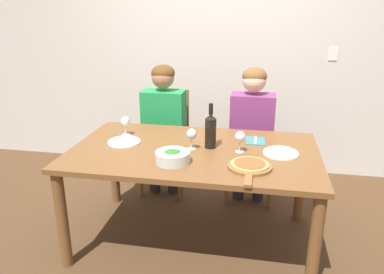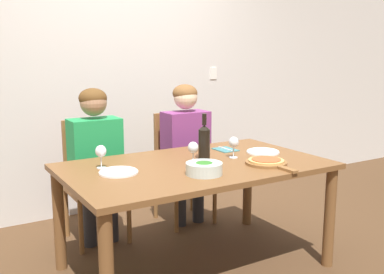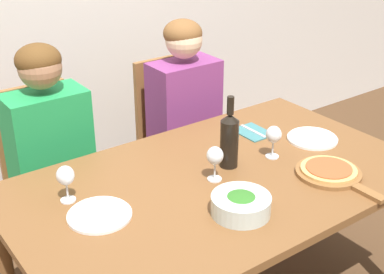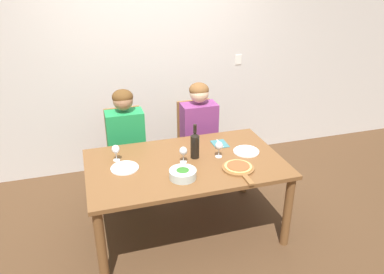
% 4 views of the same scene
% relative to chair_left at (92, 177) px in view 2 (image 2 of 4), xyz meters
% --- Properties ---
extents(ground_plane, '(40.00, 40.00, 0.00)m').
position_rel_chair_left_xyz_m(ground_plane, '(0.42, -0.87, -0.50)').
color(ground_plane, '#4C331E').
extents(back_wall, '(10.00, 0.06, 2.70)m').
position_rel_chair_left_xyz_m(back_wall, '(0.42, 0.59, 0.85)').
color(back_wall, silver).
rests_on(back_wall, ground).
extents(dining_table, '(1.73, 1.03, 0.74)m').
position_rel_chair_left_xyz_m(dining_table, '(0.42, -0.87, 0.15)').
color(dining_table, brown).
rests_on(dining_table, ground).
extents(chair_left, '(0.42, 0.42, 0.94)m').
position_rel_chair_left_xyz_m(chair_left, '(0.00, 0.00, 0.00)').
color(chair_left, brown).
rests_on(chair_left, ground).
extents(chair_right, '(0.42, 0.42, 0.94)m').
position_rel_chair_left_xyz_m(chair_right, '(0.80, 0.00, 0.00)').
color(chair_right, brown).
rests_on(chair_right, ground).
extents(person_woman, '(0.47, 0.51, 1.20)m').
position_rel_chair_left_xyz_m(person_woman, '(-0.00, -0.12, 0.23)').
color(person_woman, '#28282D').
rests_on(person_woman, ground).
extents(person_man, '(0.47, 0.51, 1.20)m').
position_rel_chair_left_xyz_m(person_man, '(0.80, -0.12, 0.23)').
color(person_man, '#28282D').
rests_on(person_man, ground).
extents(wine_bottle, '(0.08, 0.08, 0.32)m').
position_rel_chair_left_xyz_m(wine_bottle, '(0.53, -0.81, 0.37)').
color(wine_bottle, black).
rests_on(wine_bottle, dining_table).
extents(broccoli_bowl, '(0.22, 0.22, 0.08)m').
position_rel_chair_left_xyz_m(broccoli_bowl, '(0.33, -1.13, 0.28)').
color(broccoli_bowl, silver).
rests_on(broccoli_bowl, dining_table).
extents(dinner_plate_left, '(0.24, 0.24, 0.02)m').
position_rel_chair_left_xyz_m(dinner_plate_left, '(-0.11, -0.84, 0.25)').
color(dinner_plate_left, white).
rests_on(dinner_plate_left, dining_table).
extents(dinner_plate_right, '(0.24, 0.24, 0.02)m').
position_rel_chair_left_xyz_m(dinner_plate_right, '(1.02, -0.85, 0.25)').
color(dinner_plate_right, white).
rests_on(dinner_plate_right, dining_table).
extents(pizza_on_board, '(0.28, 0.42, 0.04)m').
position_rel_chair_left_xyz_m(pizza_on_board, '(0.82, -1.13, 0.26)').
color(pizza_on_board, brown).
rests_on(pizza_on_board, dining_table).
extents(wine_glass_left, '(0.07, 0.07, 0.15)m').
position_rel_chair_left_xyz_m(wine_glass_left, '(-0.16, -0.67, 0.35)').
color(wine_glass_left, silver).
rests_on(wine_glass_left, dining_table).
extents(wine_glass_right, '(0.07, 0.07, 0.15)m').
position_rel_chair_left_xyz_m(wine_glass_right, '(0.74, -0.87, 0.35)').
color(wine_glass_right, silver).
rests_on(wine_glass_right, dining_table).
extents(wine_glass_centre, '(0.07, 0.07, 0.15)m').
position_rel_chair_left_xyz_m(wine_glass_centre, '(0.40, -0.87, 0.35)').
color(wine_glass_centre, silver).
rests_on(wine_glass_centre, dining_table).
extents(fork_on_napkin, '(0.14, 0.18, 0.01)m').
position_rel_chair_left_xyz_m(fork_on_napkin, '(0.84, -0.62, 0.24)').
color(fork_on_napkin, '#387075').
rests_on(fork_on_napkin, dining_table).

